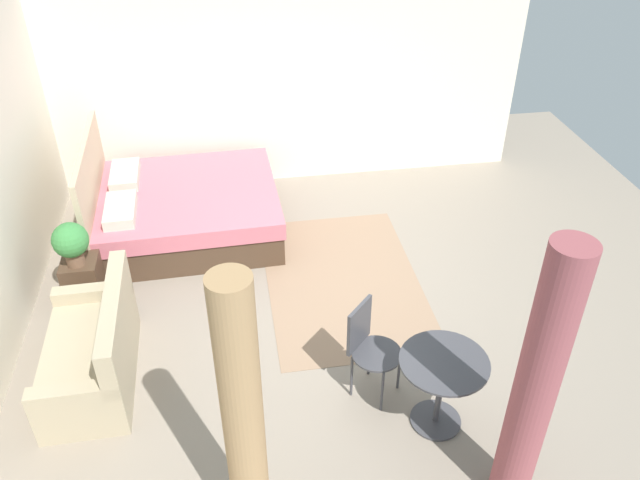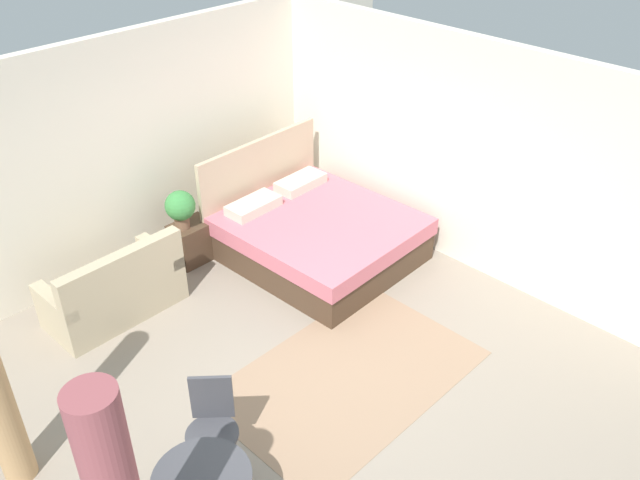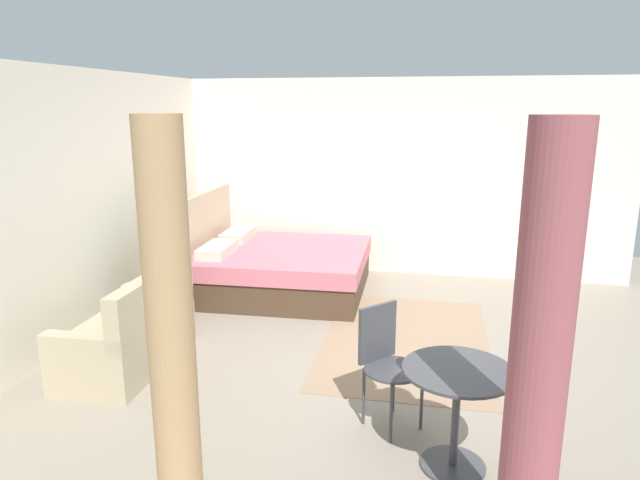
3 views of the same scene
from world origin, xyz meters
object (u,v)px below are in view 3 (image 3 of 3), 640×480
Objects in this scene: bed at (277,267)px; couch at (132,334)px; potted_plant at (158,252)px; cafe_chair_near_window at (385,355)px; balcony_table at (457,399)px; nightstand at (166,295)px.

bed reaches higher than couch.
couch is 3.05× the size of potted_plant.
bed is 3.19m from cafe_chair_near_window.
bed is at bearing -39.95° from potted_plant.
couch is 2.96m from balcony_table.
couch is 1.99× the size of balcony_table.
nightstand is at bearing 56.88° from cafe_chair_near_window.
bed is 3.01× the size of balcony_table.
couch is 1.57× the size of cafe_chair_near_window.
nightstand is (1.19, 0.26, -0.05)m from couch.
bed is 1.52× the size of couch.
nightstand is 0.52m from potted_plant.
potted_plant is 3.69m from balcony_table.
nightstand is 0.70× the size of balcony_table.
bed is 4.62× the size of potted_plant.
couch is 2.37m from cafe_chair_near_window.
bed is 4.31× the size of nightstand.
potted_plant is 0.52× the size of cafe_chair_near_window.
balcony_table is at bearing -132.99° from cafe_chair_near_window.
potted_plant is at bearing 175.07° from nightstand.
cafe_chair_near_window reaches higher than balcony_table.
balcony_table is (-3.21, -2.08, 0.18)m from bed.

